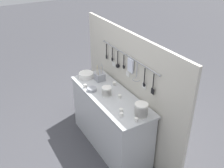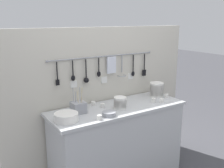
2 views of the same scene
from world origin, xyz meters
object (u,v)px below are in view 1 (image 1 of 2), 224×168
(cup_by_caddy, at_px, (85,86))
(cup_centre, at_px, (121,115))
(cup_back_right, at_px, (136,120))
(cutlery_caddy, at_px, (100,77))
(cup_front_left, at_px, (114,84))
(bowl_stack_tall_left, at_px, (107,91))
(cup_back_left, at_px, (120,96))
(plate_stack, at_px, (86,75))
(bowl_stack_short_front, at_px, (141,110))
(cup_front_right, at_px, (109,87))
(steel_mixing_bowl, at_px, (92,89))
(cup_beside_plates, at_px, (121,110))

(cup_by_caddy, relative_size, cup_centre, 1.00)
(cup_back_right, bearing_deg, cup_centre, -149.85)
(cutlery_caddy, relative_size, cup_front_left, 5.99)
(bowl_stack_tall_left, xyz_separation_m, cup_back_left, (0.14, 0.11, -0.04))
(cutlery_caddy, xyz_separation_m, cup_centre, (0.89, -0.19, -0.03))
(plate_stack, height_order, cup_by_caddy, plate_stack)
(plate_stack, distance_m, cup_front_left, 0.47)
(bowl_stack_short_front, xyz_separation_m, cup_front_right, (-0.73, -0.00, -0.06))
(cutlery_caddy, xyz_separation_m, cup_back_left, (0.55, -0.00, -0.03))
(steel_mixing_bowl, height_order, cup_back_left, cup_back_left)
(cup_back_left, bearing_deg, cup_back_right, -10.94)
(cup_beside_plates, bearing_deg, cup_back_right, 12.03)
(bowl_stack_tall_left, distance_m, cup_back_right, 0.65)
(cup_back_right, bearing_deg, cup_beside_plates, -167.97)
(cup_by_caddy, bearing_deg, bowl_stack_tall_left, 24.99)
(cup_by_caddy, height_order, cup_back_right, same)
(plate_stack, distance_m, cup_back_right, 1.24)
(plate_stack, xyz_separation_m, cup_centre, (1.07, -0.07, -0.01))
(cutlery_caddy, height_order, cup_back_right, cutlery_caddy)
(cup_centre, xyz_separation_m, cup_back_left, (-0.35, 0.19, 0.00))
(plate_stack, height_order, cutlery_caddy, cutlery_caddy)
(cup_by_caddy, distance_m, cup_back_right, 0.99)
(plate_stack, height_order, cup_back_right, plate_stack)
(cutlery_caddy, xyz_separation_m, cup_back_right, (1.06, -0.10, -0.03))
(bowl_stack_tall_left, relative_size, cup_by_caddy, 2.92)
(cup_centre, bearing_deg, bowl_stack_short_front, 62.25)
(cup_by_caddy, distance_m, cup_front_left, 0.40)
(bowl_stack_short_front, height_order, cup_by_caddy, bowl_stack_short_front)
(cup_front_right, height_order, cup_centre, same)
(cutlery_caddy, height_order, cup_front_left, cutlery_caddy)
(steel_mixing_bowl, bearing_deg, bowl_stack_short_front, 16.27)
(bowl_stack_tall_left, distance_m, plate_stack, 0.59)
(cup_back_left, bearing_deg, cup_beside_plates, -28.97)
(cup_by_caddy, xyz_separation_m, cup_centre, (0.82, 0.07, 0.00))
(bowl_stack_short_front, relative_size, cup_front_right, 3.75)
(bowl_stack_tall_left, xyz_separation_m, cup_front_left, (-0.18, 0.22, -0.04))
(plate_stack, relative_size, cup_back_right, 4.87)
(bowl_stack_tall_left, relative_size, cup_beside_plates, 2.92)
(bowl_stack_short_front, height_order, cup_back_right, bowl_stack_short_front)
(bowl_stack_tall_left, height_order, steel_mixing_bowl, bowl_stack_tall_left)
(cup_beside_plates, relative_size, cup_front_right, 1.00)
(bowl_stack_tall_left, distance_m, cup_front_left, 0.29)
(cup_front_right, height_order, cup_front_left, same)
(cup_back_right, bearing_deg, bowl_stack_tall_left, -178.86)
(cup_front_left, relative_size, cup_back_right, 1.00)
(cup_front_right, bearing_deg, steel_mixing_bowl, -106.62)
(steel_mixing_bowl, bearing_deg, bowl_stack_tall_left, 29.14)
(bowl_stack_short_front, bearing_deg, cup_back_right, -61.63)
(bowl_stack_short_front, height_order, cup_centre, bowl_stack_short_front)
(bowl_stack_short_front, bearing_deg, bowl_stack_tall_left, -168.66)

